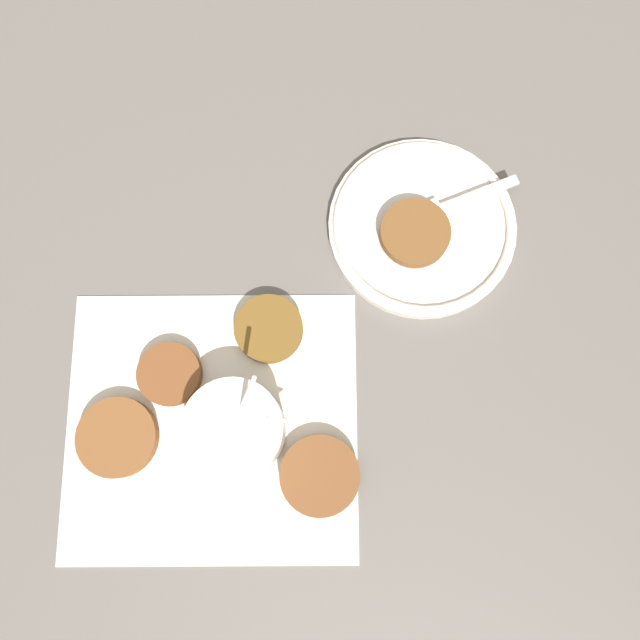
# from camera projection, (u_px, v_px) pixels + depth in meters

# --- Properties ---
(ground_plane) EXTENTS (4.00, 4.00, 0.00)m
(ground_plane) POSITION_uv_depth(u_px,v_px,m) (236.00, 411.00, 0.68)
(ground_plane) COLOR #605B56
(napkin) EXTENTS (0.36, 0.34, 0.00)m
(napkin) POSITION_uv_depth(u_px,v_px,m) (212.00, 425.00, 0.68)
(napkin) COLOR silver
(napkin) RESTS_ON ground_plane
(sauce_bowl) EXTENTS (0.11, 0.10, 0.11)m
(sauce_bowl) POSITION_uv_depth(u_px,v_px,m) (234.00, 430.00, 0.65)
(sauce_bowl) COLOR silver
(sauce_bowl) RESTS_ON napkin
(fritter_0) EXTENTS (0.08, 0.08, 0.02)m
(fritter_0) POSITION_uv_depth(u_px,v_px,m) (320.00, 475.00, 0.66)
(fritter_0) COLOR brown
(fritter_0) RESTS_ON napkin
(fritter_1) EXTENTS (0.09, 0.09, 0.02)m
(fritter_1) POSITION_uv_depth(u_px,v_px,m) (118.00, 437.00, 0.67)
(fritter_1) COLOR brown
(fritter_1) RESTS_ON napkin
(fritter_2) EXTENTS (0.08, 0.08, 0.02)m
(fritter_2) POSITION_uv_depth(u_px,v_px,m) (269.00, 329.00, 0.69)
(fritter_2) COLOR brown
(fritter_2) RESTS_ON napkin
(fritter_3) EXTENTS (0.07, 0.07, 0.02)m
(fritter_3) POSITION_uv_depth(u_px,v_px,m) (170.00, 374.00, 0.68)
(fritter_3) COLOR brown
(fritter_3) RESTS_ON napkin
(serving_plate) EXTENTS (0.22, 0.22, 0.02)m
(serving_plate) POSITION_uv_depth(u_px,v_px,m) (422.00, 226.00, 0.72)
(serving_plate) COLOR silver
(serving_plate) RESTS_ON ground_plane
(fritter_on_plate) EXTENTS (0.08, 0.08, 0.01)m
(fritter_on_plate) POSITION_uv_depth(u_px,v_px,m) (415.00, 233.00, 0.70)
(fritter_on_plate) COLOR brown
(fritter_on_plate) RESTS_ON serving_plate
(fork) EXTENTS (0.16, 0.05, 0.00)m
(fork) POSITION_uv_depth(u_px,v_px,m) (442.00, 209.00, 0.71)
(fork) COLOR silver
(fork) RESTS_ON serving_plate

